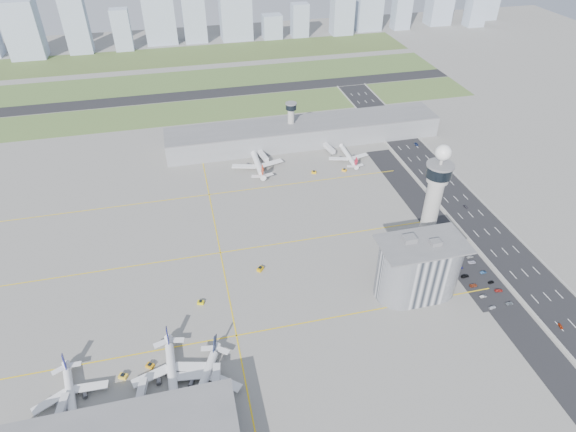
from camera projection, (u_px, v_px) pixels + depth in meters
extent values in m
plane|color=gray|center=(304.00, 277.00, 251.82)|extent=(1000.00, 1000.00, 0.00)
cube|color=#496630|center=(216.00, 109.00, 424.42)|extent=(480.00, 50.00, 0.08)
cube|color=#516D33|center=(207.00, 79.00, 483.22)|extent=(480.00, 60.00, 0.08)
cube|color=#4C602D|center=(200.00, 55.00, 545.94)|extent=(480.00, 70.00, 0.08)
cube|color=black|center=(211.00, 93.00, 453.42)|extent=(480.00, 22.00, 0.10)
cube|color=black|center=(499.00, 245.00, 273.46)|extent=(28.00, 500.00, 0.10)
cube|color=#9E9E99|center=(477.00, 248.00, 270.50)|extent=(0.60, 500.00, 1.20)
cube|color=#9E9E99|center=(521.00, 240.00, 275.78)|extent=(0.60, 500.00, 1.20)
cube|color=black|center=(468.00, 263.00, 260.92)|extent=(18.00, 260.00, 0.08)
cube|color=black|center=(477.00, 278.00, 251.13)|extent=(20.00, 44.00, 0.10)
cube|color=yellow|center=(236.00, 336.00, 220.75)|extent=(260.00, 0.60, 0.01)
cube|color=yellow|center=(220.00, 253.00, 267.79)|extent=(260.00, 0.60, 0.01)
cube|color=yellow|center=(209.00, 195.00, 314.83)|extent=(260.00, 0.60, 0.01)
cube|color=yellow|center=(220.00, 253.00, 267.79)|extent=(0.60, 260.00, 0.01)
cylinder|color=#ADAAA5|center=(430.00, 213.00, 257.46)|extent=(8.40, 8.40, 48.00)
cylinder|color=#ADAAA5|center=(438.00, 178.00, 244.45)|extent=(11.00, 11.00, 4.00)
cylinder|color=black|center=(439.00, 171.00, 242.09)|extent=(13.00, 13.00, 6.00)
cylinder|color=slate|center=(441.00, 165.00, 240.02)|extent=(14.00, 14.00, 1.00)
cylinder|color=#ADAAA5|center=(442.00, 161.00, 238.54)|extent=(1.60, 1.60, 5.00)
sphere|color=white|center=(443.00, 153.00, 235.88)|extent=(8.00, 8.00, 8.00)
cylinder|color=#ADAAA5|center=(291.00, 125.00, 366.79)|extent=(5.00, 5.00, 28.00)
cylinder|color=black|center=(291.00, 107.00, 357.92)|extent=(8.00, 8.00, 4.00)
cylinder|color=slate|center=(291.00, 103.00, 356.44)|extent=(8.60, 8.60, 0.80)
cube|color=#B2B2B7|center=(418.00, 268.00, 235.50)|extent=(18.00, 24.00, 30.00)
cylinder|color=#B2B2B7|center=(401.00, 271.00, 233.80)|extent=(24.00, 24.00, 30.00)
cylinder|color=#B2B2B7|center=(435.00, 265.00, 237.19)|extent=(24.00, 24.00, 30.00)
cube|color=slate|center=(423.00, 244.00, 226.39)|extent=(42.00, 24.00, 0.80)
cube|color=slate|center=(409.00, 239.00, 226.66)|extent=(6.00, 5.00, 3.00)
cube|color=slate|center=(436.00, 243.00, 225.00)|extent=(5.00, 4.00, 2.40)
cube|color=gray|center=(304.00, 133.00, 370.95)|extent=(210.00, 32.00, 15.00)
cube|color=slate|center=(304.00, 123.00, 366.28)|extent=(210.00, 32.00, 0.80)
imported|color=silver|center=(492.00, 307.00, 233.94)|extent=(3.92, 2.11, 1.27)
imported|color=gray|center=(483.00, 296.00, 240.02)|extent=(3.74, 1.56, 1.20)
imported|color=#963E21|center=(473.00, 285.00, 246.22)|extent=(4.22, 1.99, 1.16)
imported|color=black|center=(465.00, 276.00, 251.73)|extent=(4.67, 2.34, 1.30)
imported|color=navy|center=(460.00, 268.00, 256.92)|extent=(3.64, 1.86, 1.19)
imported|color=silver|center=(452.00, 257.00, 264.13)|extent=(3.40, 1.30, 1.11)
imported|color=gray|center=(510.00, 303.00, 236.19)|extent=(4.04, 2.10, 1.09)
imported|color=#A82520|center=(499.00, 290.00, 243.33)|extent=(4.28, 2.03, 1.20)
imported|color=black|center=(491.00, 282.00, 248.10)|extent=(3.64, 1.90, 1.18)
imported|color=navy|center=(483.00, 272.00, 254.11)|extent=(3.62, 1.42, 1.17)
imported|color=silver|center=(472.00, 262.00, 260.64)|extent=(4.50, 2.53, 1.19)
imported|color=#A0A1A3|center=(470.00, 257.00, 264.19)|extent=(4.32, 2.26, 1.20)
imported|color=#A22D0E|center=(561.00, 326.00, 224.60)|extent=(1.75, 3.35, 1.09)
imported|color=black|center=(466.00, 207.00, 302.80)|extent=(1.70, 3.52, 1.11)
imported|color=navy|center=(416.00, 144.00, 370.14)|extent=(2.69, 4.91, 1.30)
imported|color=gray|center=(369.00, 114.00, 414.40)|extent=(1.71, 3.49, 1.15)
cube|color=#9EADC1|center=(23.00, 29.00, 520.94)|extent=(35.81, 28.65, 60.36)
cube|color=#9EADC1|center=(75.00, 22.00, 532.76)|extent=(25.49, 20.39, 66.89)
cube|color=#9EADC1|center=(122.00, 30.00, 546.73)|extent=(20.04, 16.03, 45.20)
cube|color=#9EADC1|center=(159.00, 16.00, 565.03)|extent=(35.76, 28.61, 61.22)
cube|color=#9EADC1|center=(193.00, 5.00, 561.84)|extent=(26.33, 21.06, 83.39)
cube|color=#9EADC1|center=(235.00, 12.00, 578.09)|extent=(36.96, 29.57, 62.11)
cube|color=#9EADC1|center=(272.00, 27.00, 589.59)|extent=(23.01, 18.41, 27.75)
cube|color=#9EADC1|center=(300.00, 20.00, 592.60)|extent=(20.22, 16.18, 38.97)
cube|color=#9EADC1|center=(342.00, 15.00, 598.80)|extent=(26.14, 20.92, 46.89)
cube|color=#9EADC1|center=(403.00, 1.00, 611.90)|extent=(21.59, 17.28, 68.75)
cube|color=#9EADC1|center=(489.00, 3.00, 659.22)|extent=(22.64, 18.11, 41.06)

